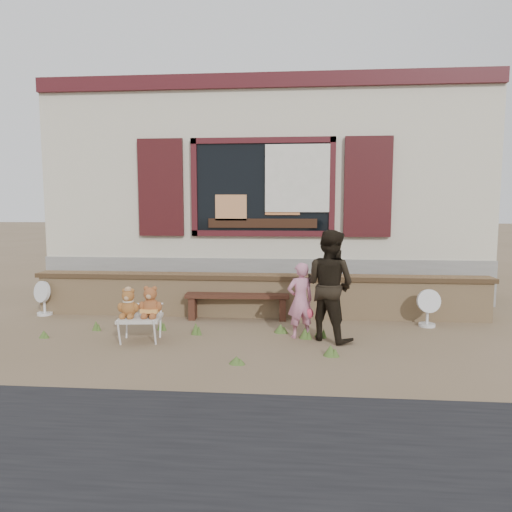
# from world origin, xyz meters

# --- Properties ---
(ground) EXTENTS (80.00, 80.00, 0.00)m
(ground) POSITION_xyz_m (0.00, 0.00, 0.00)
(ground) COLOR brown
(ground) RESTS_ON ground
(shopfront) EXTENTS (8.04, 5.13, 4.00)m
(shopfront) POSITION_xyz_m (0.00, 4.49, 2.00)
(shopfront) COLOR #B9B295
(shopfront) RESTS_ON ground
(brick_wall) EXTENTS (7.10, 0.36, 0.67)m
(brick_wall) POSITION_xyz_m (0.00, 1.00, 0.34)
(brick_wall) COLOR tan
(brick_wall) RESTS_ON ground
(bench) EXTENTS (1.59, 0.40, 0.40)m
(bench) POSITION_xyz_m (-0.30, 0.80, 0.29)
(bench) COLOR #371C13
(bench) RESTS_ON ground
(folding_chair) EXTENTS (0.57, 0.52, 0.32)m
(folding_chair) POSITION_xyz_m (-1.40, -0.45, 0.29)
(folding_chair) COLOR beige
(folding_chair) RESTS_ON ground
(teddy_bear_left) EXTENTS (0.30, 0.27, 0.38)m
(teddy_bear_left) POSITION_xyz_m (-1.54, -0.47, 0.51)
(teddy_bear_left) COLOR brown
(teddy_bear_left) RESTS_ON folding_chair
(teddy_bear_right) EXTENTS (0.33, 0.29, 0.41)m
(teddy_bear_right) POSITION_xyz_m (-1.26, -0.43, 0.52)
(teddy_bear_right) COLOR brown
(teddy_bear_right) RESTS_ON folding_chair
(child) EXTENTS (0.43, 0.35, 1.00)m
(child) POSITION_xyz_m (0.64, -0.11, 0.50)
(child) COLOR pink
(child) RESTS_ON ground
(adult) EXTENTS (0.88, 0.85, 1.43)m
(adult) POSITION_xyz_m (1.02, -0.17, 0.72)
(adult) COLOR black
(adult) RESTS_ON ground
(fan_left) EXTENTS (0.35, 0.24, 0.55)m
(fan_left) POSITION_xyz_m (-3.40, 0.80, 0.28)
(fan_left) COLOR silver
(fan_left) RESTS_ON ground
(fan_right) EXTENTS (0.35, 0.23, 0.55)m
(fan_right) POSITION_xyz_m (2.48, 0.59, 0.27)
(fan_right) COLOR silver
(fan_right) RESTS_ON ground
(grass_tufts) EXTENTS (3.87, 1.45, 0.16)m
(grass_tufts) POSITION_xyz_m (-0.10, -0.28, 0.06)
(grass_tufts) COLOR #446026
(grass_tufts) RESTS_ON ground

